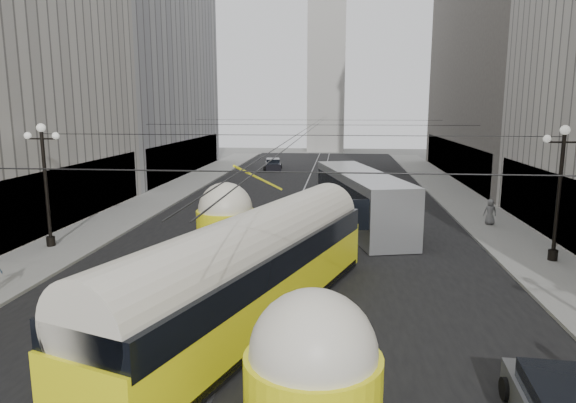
% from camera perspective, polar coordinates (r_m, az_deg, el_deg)
% --- Properties ---
extents(road, '(20.00, 85.00, 0.02)m').
position_cam_1_polar(road, '(39.93, 2.21, -0.10)').
color(road, black).
rests_on(road, ground).
extents(sidewalk_left, '(4.00, 72.00, 0.15)m').
position_cam_1_polar(sidewalk_left, '(45.63, -12.72, 1.08)').
color(sidewalk_left, gray).
rests_on(sidewalk_left, ground).
extents(sidewalk_right, '(4.00, 72.00, 0.15)m').
position_cam_1_polar(sidewalk_right, '(44.33, 18.18, 0.54)').
color(sidewalk_right, gray).
rests_on(sidewalk_right, ground).
extents(rail_left, '(0.12, 85.00, 0.04)m').
position_cam_1_polar(rail_left, '(39.98, 1.14, -0.08)').
color(rail_left, gray).
rests_on(rail_left, ground).
extents(rail_right, '(0.12, 85.00, 0.04)m').
position_cam_1_polar(rail_right, '(39.89, 3.29, -0.12)').
color(rail_right, gray).
rests_on(rail_right, ground).
extents(building_left_far, '(12.60, 28.60, 28.60)m').
position_cam_1_polar(building_left_far, '(59.49, -17.14, 16.79)').
color(building_left_far, '#999999').
rests_on(building_left_far, ground).
extents(building_right_far, '(12.60, 32.60, 32.60)m').
position_cam_1_polar(building_right_far, '(58.12, 24.66, 18.47)').
color(building_right_far, '#514C47').
rests_on(building_right_far, ground).
extents(distant_tower, '(6.00, 6.00, 31.36)m').
position_cam_1_polar(distant_tower, '(87.04, 4.33, 15.51)').
color(distant_tower, '#B2AFA8').
rests_on(distant_tower, ground).
extents(lamppost_left_mid, '(1.86, 0.44, 6.37)m').
position_cam_1_polar(lamppost_left_mid, '(29.11, -25.36, 2.37)').
color(lamppost_left_mid, black).
rests_on(lamppost_left_mid, sidewalk_left).
extents(lamppost_right_mid, '(1.86, 0.44, 6.37)m').
position_cam_1_polar(lamppost_right_mid, '(26.93, 27.95, 1.58)').
color(lamppost_right_mid, black).
rests_on(lamppost_right_mid, sidewalk_right).
extents(catenary, '(25.00, 72.00, 0.23)m').
position_cam_1_polar(catenary, '(38.26, 2.36, 8.30)').
color(catenary, black).
rests_on(catenary, ground).
extents(streetcar, '(7.73, 16.86, 3.88)m').
position_cam_1_polar(streetcar, '(17.62, -4.07, -7.57)').
color(streetcar, '#FFF916').
rests_on(streetcar, ground).
extents(city_bus, '(5.84, 13.69, 3.37)m').
position_cam_1_polar(city_bus, '(32.09, 8.04, 0.53)').
color(city_bus, '#A7A9AC').
rests_on(city_bus, ground).
extents(sedan_white_far, '(2.27, 4.27, 1.28)m').
position_cam_1_polar(sedan_white_far, '(54.66, 5.61, 3.35)').
color(sedan_white_far, silver).
rests_on(sedan_white_far, ground).
extents(sedan_dark_far, '(2.35, 4.43, 1.33)m').
position_cam_1_polar(sedan_dark_far, '(60.47, -1.68, 4.11)').
color(sedan_dark_far, black).
rests_on(sedan_dark_far, ground).
extents(pedestrian_crossing_a, '(0.64, 0.77, 1.80)m').
position_cam_1_polar(pedestrian_crossing_a, '(13.56, -14.01, -18.28)').
color(pedestrian_crossing_a, '#222227').
rests_on(pedestrian_crossing_a, ground).
extents(pedestrian_sidewalk_right, '(0.78, 0.49, 1.59)m').
position_cam_1_polar(pedestrian_sidewalk_right, '(34.08, 21.54, -1.07)').
color(pedestrian_sidewalk_right, slate).
rests_on(pedestrian_sidewalk_right, sidewalk_right).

